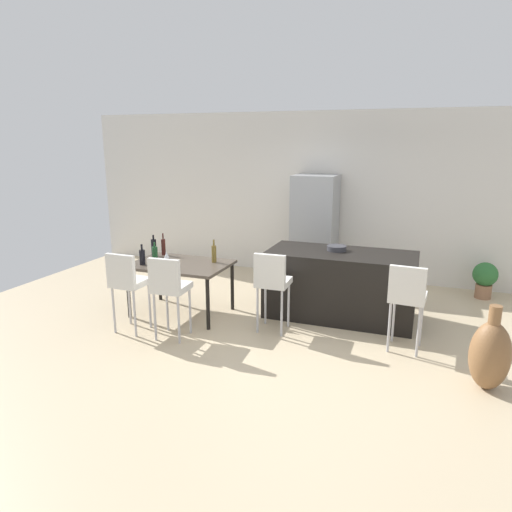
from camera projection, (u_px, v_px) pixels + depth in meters
name	position (u px, v px, depth m)	size (l,w,h in m)	color
ground_plane	(303.00, 330.00, 5.99)	(10.00, 10.00, 0.00)	#C6B28E
back_wall	(344.00, 196.00, 8.08)	(10.00, 0.12, 2.90)	silver
kitchen_island	(340.00, 285.00, 6.38)	(2.00, 0.93, 0.92)	black
bar_chair_left	(272.00, 280.00, 5.79)	(0.41, 0.41, 1.05)	silver
bar_chair_middle	(407.00, 294.00, 5.24)	(0.43, 0.43, 1.05)	silver
dining_table	(181.00, 268.00, 6.43)	(1.34, 0.91, 0.74)	#4C4238
dining_chair_near	(127.00, 280.00, 5.79)	(0.41, 0.41, 1.05)	silver
dining_chair_far	(169.00, 285.00, 5.58)	(0.42, 0.42, 1.05)	silver
wine_bottle_far	(163.00, 247.00, 6.85)	(0.06, 0.06, 0.33)	#471E19
wine_bottle_corner	(214.00, 254.00, 6.43)	(0.07, 0.07, 0.32)	brown
wine_bottle_right	(155.00, 253.00, 6.52)	(0.08, 0.08, 0.27)	#194723
wine_bottle_middle	(154.00, 247.00, 6.79)	(0.08, 0.08, 0.32)	black
wine_bottle_left	(142.00, 257.00, 6.31)	(0.08, 0.08, 0.29)	black
wine_glass_near	(167.00, 255.00, 6.35)	(0.07, 0.07, 0.17)	silver
refrigerator	(315.00, 229.00, 7.94)	(0.72, 0.68, 1.84)	#939699
fruit_bowl	(337.00, 248.00, 6.36)	(0.27, 0.27, 0.07)	#333338
floor_vase	(490.00, 355.00, 4.51)	(0.38, 0.38, 0.87)	brown
potted_plant	(485.00, 278.00, 7.15)	(0.37, 0.37, 0.57)	#996B4C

